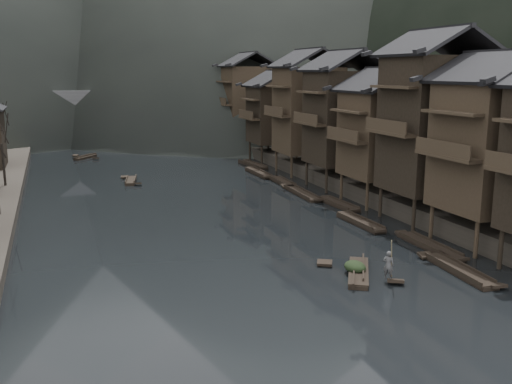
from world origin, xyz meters
name	(u,v)px	position (x,y,z in m)	size (l,w,h in m)	color
water	(257,266)	(0.00, 0.00, 0.00)	(300.00, 300.00, 0.00)	black
right_bank	(387,149)	(35.00, 40.00, 0.90)	(40.00, 200.00, 1.80)	#2D2823
stilt_houses	(352,104)	(17.28, 19.32, 8.91)	(9.00, 67.60, 15.79)	black
moored_sampans	(317,198)	(11.90, 15.95, 0.20)	(3.20, 49.52, 0.47)	black
midriver_boats	(106,167)	(-5.63, 41.32, 0.20)	(6.45, 25.11, 0.44)	black
stone_bridge	(120,112)	(0.00, 72.00, 5.11)	(40.00, 6.00, 9.00)	#4C4C4F
hero_sampan	(359,272)	(5.28, -3.60, 0.20)	(3.62, 5.31, 0.44)	black
cargo_heap	(355,261)	(5.15, -3.37, 0.81)	(1.23, 1.61, 0.74)	black
boatman	(389,261)	(6.26, -5.29, 1.31)	(0.63, 0.42, 1.74)	#4C4C4E
bamboo_pole	(394,220)	(6.46, -5.29, 3.78)	(0.06, 0.06, 3.89)	#8C7A51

